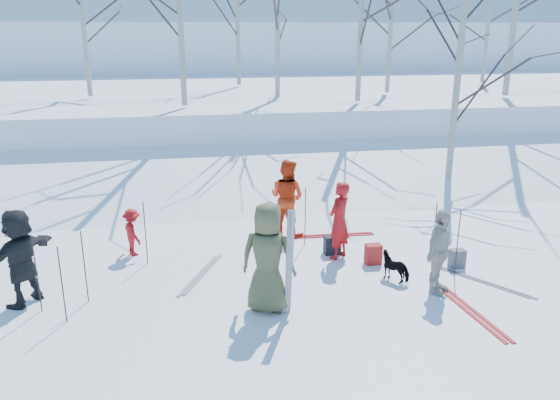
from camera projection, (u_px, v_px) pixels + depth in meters
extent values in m
plane|color=white|center=(294.00, 291.00, 10.10)|extent=(120.00, 120.00, 0.00)
cube|color=white|center=(249.00, 183.00, 16.64)|extent=(70.00, 9.49, 4.12)
cube|color=white|center=(223.00, 109.00, 25.78)|extent=(70.00, 18.00, 2.20)
cube|color=white|center=(204.00, 62.00, 45.21)|extent=(90.00, 30.00, 6.00)
imported|color=#47492C|center=(268.00, 258.00, 9.15)|extent=(1.11, 0.93, 1.93)
imported|color=#AB0F12|center=(339.00, 221.00, 11.33)|extent=(0.71, 0.70, 1.66)
imported|color=red|center=(287.00, 197.00, 12.65)|extent=(1.11, 1.09, 1.80)
imported|color=#AB0F12|center=(133.00, 232.00, 11.58)|extent=(0.62, 0.76, 1.02)
imported|color=beige|center=(439.00, 252.00, 9.83)|extent=(0.95, 0.92, 1.59)
imported|color=black|center=(20.00, 257.00, 9.41)|extent=(1.35, 1.62, 1.74)
imported|color=black|center=(396.00, 266.00, 10.48)|extent=(0.64, 0.68, 0.55)
cube|color=silver|center=(288.00, 263.00, 8.98)|extent=(0.10, 0.17, 1.90)
cube|color=silver|center=(291.00, 263.00, 9.00)|extent=(0.11, 0.23, 1.89)
cylinder|color=black|center=(62.00, 285.00, 8.84)|extent=(0.02, 0.02, 1.34)
cylinder|color=black|center=(145.00, 233.00, 11.10)|extent=(0.02, 0.02, 1.34)
cylinder|color=black|center=(85.00, 267.00, 9.50)|extent=(0.02, 0.02, 1.34)
cylinder|color=black|center=(434.00, 234.00, 11.03)|extent=(0.02, 0.02, 1.34)
cylinder|color=black|center=(305.00, 216.00, 12.07)|extent=(0.02, 0.02, 1.34)
cylinder|color=black|center=(37.00, 275.00, 9.18)|extent=(0.02, 0.02, 1.34)
cylinder|color=black|center=(458.00, 242.00, 10.61)|extent=(0.02, 0.02, 1.34)
cube|color=#A61D19|center=(373.00, 254.00, 11.21)|extent=(0.32, 0.22, 0.42)
cube|color=#4F5156|center=(457.00, 258.00, 11.05)|extent=(0.30, 0.20, 0.38)
cube|color=black|center=(332.00, 245.00, 11.72)|extent=(0.34, 0.24, 0.40)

